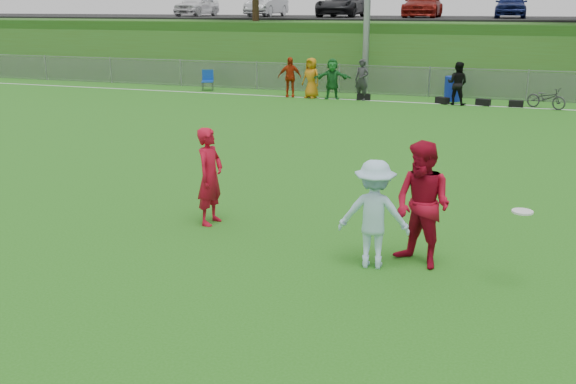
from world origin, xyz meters
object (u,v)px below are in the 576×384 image
at_px(player_red_center, 423,205).
at_px(recycling_bin, 453,89).
at_px(player_blue, 374,214).
at_px(player_red_left, 210,176).
at_px(bicycle, 546,98).
at_px(frisbee, 522,212).

relative_size(player_red_center, recycling_bin, 1.91).
bearing_deg(recycling_bin, player_blue, -88.72).
height_order(player_red_left, bicycle, player_red_left).
xyz_separation_m(recycling_bin, bicycle, (3.59, -0.93, -0.10)).
xyz_separation_m(player_red_left, recycling_bin, (2.78, 17.32, -0.38)).
relative_size(player_blue, bicycle, 1.07).
xyz_separation_m(player_red_left, player_red_center, (3.87, -0.76, 0.08)).
bearing_deg(frisbee, player_red_left, 168.01).
distance_m(player_red_left, player_red_center, 3.95).
bearing_deg(recycling_bin, player_red_center, -86.56).
xyz_separation_m(frisbee, recycling_bin, (-2.48, 18.44, -0.61)).
relative_size(player_red_left, player_blue, 1.06).
relative_size(player_red_left, bicycle, 1.14).
bearing_deg(frisbee, recycling_bin, 97.67).
bearing_deg(player_red_center, player_blue, -129.12).
distance_m(frisbee, recycling_bin, 18.62).
relative_size(frisbee, recycling_bin, 0.29).
height_order(player_red_left, recycling_bin, player_red_left).
relative_size(player_red_left, frisbee, 6.10).
bearing_deg(frisbee, player_blue, 177.51).
distance_m(player_blue, bicycle, 17.72).
bearing_deg(player_red_left, bicycle, -16.18).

